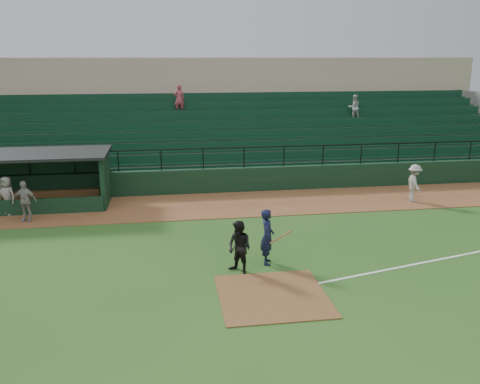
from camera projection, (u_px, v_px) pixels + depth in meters
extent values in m
plane|color=#27511A|center=(265.00, 281.00, 14.83)|extent=(90.00, 90.00, 0.00)
cube|color=brown|center=(230.00, 204.00, 22.46)|extent=(40.00, 4.00, 0.03)
cube|color=brown|center=(273.00, 296.00, 13.88)|extent=(3.00, 3.00, 0.03)
cube|color=black|center=(224.00, 180.00, 24.40)|extent=(36.00, 0.35, 1.20)
cylinder|color=black|center=(224.00, 148.00, 23.98)|extent=(36.00, 0.06, 0.06)
cube|color=slate|center=(214.00, 140.00, 28.76)|extent=(36.00, 9.00, 3.60)
cube|color=#0D321F|center=(214.00, 134.00, 28.17)|extent=(34.56, 8.00, 4.05)
cube|color=tan|center=(204.00, 105.00, 34.59)|extent=(38.00, 3.00, 6.40)
cube|color=slate|center=(206.00, 100.00, 32.55)|extent=(36.00, 2.00, 0.20)
imported|color=#A8A8A8|center=(354.00, 107.00, 30.37)|extent=(0.75, 0.58, 1.54)
imported|color=#A13B49|center=(179.00, 99.00, 29.63)|extent=(0.63, 0.41, 1.73)
cube|color=black|center=(14.00, 175.00, 23.02)|extent=(8.50, 0.20, 2.30)
cube|color=black|center=(106.00, 179.00, 22.40)|extent=(0.20, 2.60, 2.30)
cube|color=black|center=(3.00, 155.00, 21.46)|extent=(8.90, 3.20, 0.12)
cube|color=olive|center=(14.00, 196.00, 22.88)|extent=(7.65, 0.40, 0.50)
imported|color=black|center=(267.00, 237.00, 15.87)|extent=(0.53, 0.72, 1.82)
cylinder|color=olive|center=(281.00, 237.00, 15.73)|extent=(0.79, 0.34, 0.35)
imported|color=black|center=(239.00, 248.00, 15.17)|extent=(1.01, 1.02, 1.66)
imported|color=#9C9892|center=(414.00, 183.00, 22.67)|extent=(0.74, 1.16, 1.72)
imported|color=gray|center=(25.00, 201.00, 19.95)|extent=(1.03, 0.57, 1.66)
imported|color=gray|center=(7.00, 196.00, 20.78)|extent=(0.95, 0.84, 1.64)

